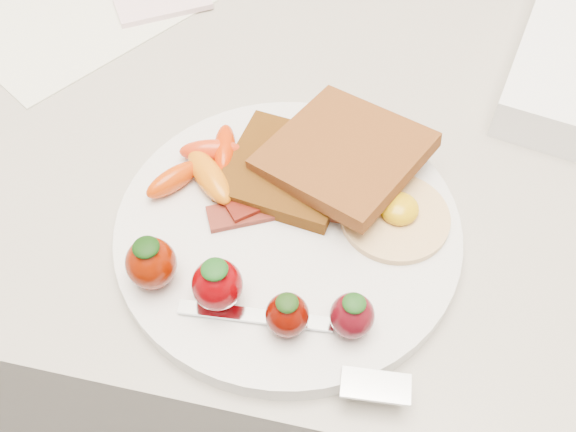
# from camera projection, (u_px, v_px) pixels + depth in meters

# --- Properties ---
(counter) EXTENTS (2.00, 0.60, 0.90)m
(counter) POSITION_uv_depth(u_px,v_px,m) (327.00, 326.00, 0.96)
(counter) COLOR gray
(counter) RESTS_ON ground
(plate) EXTENTS (0.27, 0.27, 0.02)m
(plate) POSITION_uv_depth(u_px,v_px,m) (288.00, 230.00, 0.51)
(plate) COLOR silver
(plate) RESTS_ON counter
(toast_lower) EXTENTS (0.11, 0.11, 0.01)m
(toast_lower) POSITION_uv_depth(u_px,v_px,m) (288.00, 169.00, 0.52)
(toast_lower) COLOR black
(toast_lower) RESTS_ON plate
(toast_upper) EXTENTS (0.15, 0.15, 0.03)m
(toast_upper) POSITION_uv_depth(u_px,v_px,m) (344.00, 153.00, 0.51)
(toast_upper) COLOR #471806
(toast_upper) RESTS_ON toast_lower
(fried_egg) EXTENTS (0.11, 0.11, 0.02)m
(fried_egg) POSITION_uv_depth(u_px,v_px,m) (396.00, 215.00, 0.50)
(fried_egg) COLOR beige
(fried_egg) RESTS_ON plate
(bacon_strips) EXTENTS (0.11, 0.09, 0.01)m
(bacon_strips) POSITION_uv_depth(u_px,v_px,m) (279.00, 200.00, 0.51)
(bacon_strips) COLOR #4F1712
(bacon_strips) RESTS_ON plate
(baby_carrots) EXTENTS (0.08, 0.09, 0.02)m
(baby_carrots) POSITION_uv_depth(u_px,v_px,m) (206.00, 165.00, 0.52)
(baby_carrots) COLOR red
(baby_carrots) RESTS_ON plate
(strawberries) EXTENTS (0.18, 0.05, 0.04)m
(strawberries) POSITION_uv_depth(u_px,v_px,m) (233.00, 288.00, 0.44)
(strawberries) COLOR #651000
(strawberries) RESTS_ON plate
(fork) EXTENTS (0.17, 0.05, 0.00)m
(fork) POSITION_uv_depth(u_px,v_px,m) (308.00, 346.00, 0.43)
(fork) COLOR silver
(fork) RESTS_ON plate
(paper_sheet) EXTENTS (0.31, 0.33, 0.00)m
(paper_sheet) POSITION_uv_depth(u_px,v_px,m) (85.00, 3.00, 0.69)
(paper_sheet) COLOR white
(paper_sheet) RESTS_ON counter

